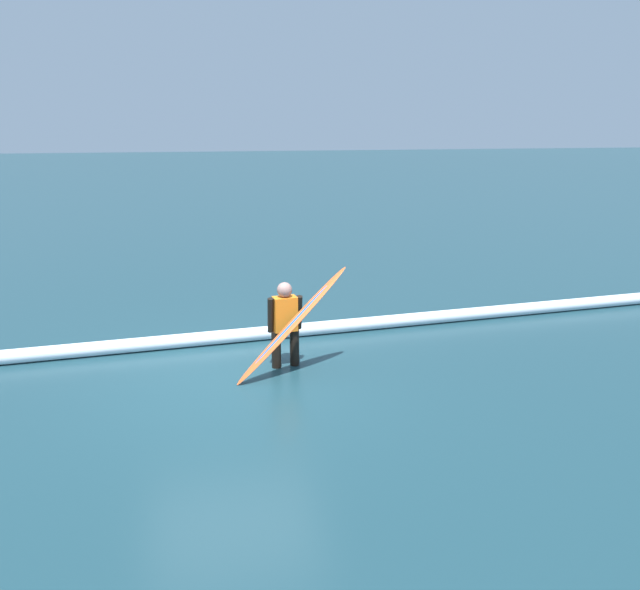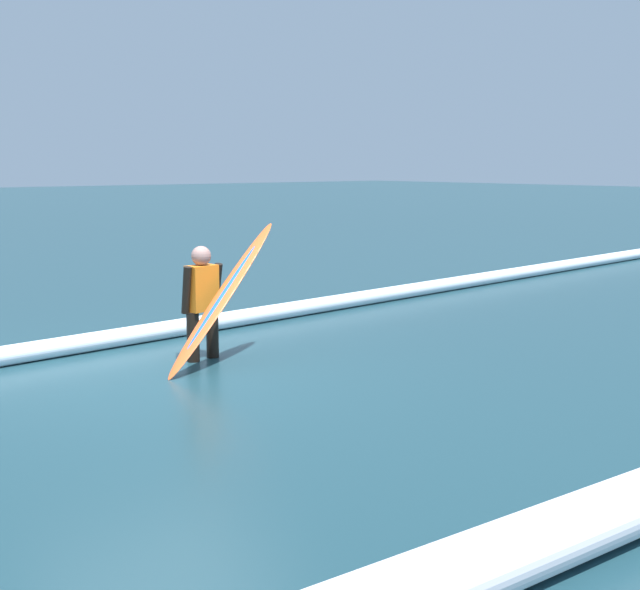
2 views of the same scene
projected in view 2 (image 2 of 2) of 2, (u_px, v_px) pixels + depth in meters
The scene contains 4 objects.
ground_plane at pixel (152, 378), 8.71m from camera, with size 138.28×138.28×0.00m, color #193842.
surfer at pixel (202, 297), 9.45m from camera, with size 0.52×0.25×1.28m.
surfboard at pixel (223, 297), 9.21m from camera, with size 1.73×0.66×1.53m.
wave_crest_foreground at pixel (181, 327), 10.83m from camera, with size 0.22×0.22×25.96m, color white.
Camera 2 is at (4.10, 7.61, 2.19)m, focal length 47.79 mm.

